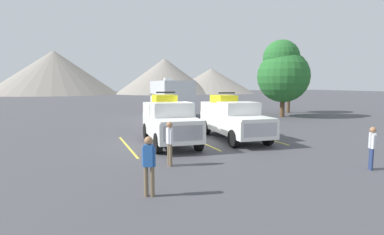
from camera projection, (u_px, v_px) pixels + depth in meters
name	position (u px, v px, depth m)	size (l,w,h in m)	color
ground_plane	(200.00, 142.00, 16.30)	(240.00, 240.00, 0.00)	#47474C
pickup_truck_a	(169.00, 120.00, 15.62)	(2.54, 5.39, 2.71)	white
pickup_truck_b	(232.00, 118.00, 17.14)	(2.55, 6.04, 2.64)	white
lot_stripe_a	(128.00, 146.00, 15.10)	(0.12, 5.50, 0.01)	gold
lot_stripe_b	(199.00, 141.00, 16.50)	(0.12, 5.50, 0.01)	gold
lot_stripe_c	(259.00, 136.00, 17.91)	(0.12, 5.50, 0.01)	gold
camper_trailer_a	(170.00, 97.00, 26.69)	(3.12, 8.67, 3.70)	silver
person_a	(170.00, 141.00, 11.39)	(0.23, 0.38, 1.70)	#726047
person_b	(149.00, 162.00, 8.25)	(0.35, 0.29, 1.69)	#726047
person_c	(372.00, 145.00, 10.88)	(0.29, 0.30, 1.58)	navy
tree_a	(283.00, 72.00, 28.34)	(4.89, 4.89, 7.27)	brown
tree_b	(289.00, 73.00, 32.52)	(3.33, 3.33, 6.39)	brown
mountain_ridge	(72.00, 75.00, 91.60)	(122.25, 42.71, 13.49)	gray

